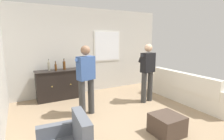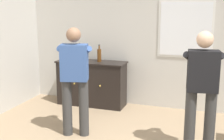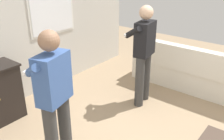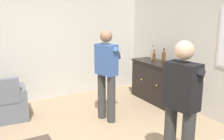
# 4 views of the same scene
# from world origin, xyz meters

# --- Properties ---
(wall_back_with_window) EXTENTS (5.20, 0.15, 2.80)m
(wall_back_with_window) POSITION_xyz_m (0.02, 2.66, 1.40)
(wall_back_with_window) COLOR beige
(wall_back_with_window) RESTS_ON ground
(sideboard_cabinet) EXTENTS (1.39, 0.49, 0.89)m
(sideboard_cabinet) POSITION_xyz_m (-1.21, 2.30, 0.45)
(sideboard_cabinet) COLOR black
(sideboard_cabinet) RESTS_ON ground
(bottle_wine_green) EXTENTS (0.08, 0.08, 0.34)m
(bottle_wine_green) POSITION_xyz_m (-1.05, 2.32, 1.03)
(bottle_wine_green) COLOR #593314
(bottle_wine_green) RESTS_ON sideboard_cabinet
(bottle_liquor_amber) EXTENTS (0.06, 0.06, 0.28)m
(bottle_liquor_amber) POSITION_xyz_m (-1.31, 2.27, 1.00)
(bottle_liquor_amber) COLOR #593314
(bottle_liquor_amber) RESTS_ON sideboard_cabinet
(bottle_spirits_clear) EXTENTS (0.07, 0.07, 0.34)m
(bottle_spirits_clear) POSITION_xyz_m (-1.48, 2.36, 1.02)
(bottle_spirits_clear) COLOR gray
(bottle_spirits_clear) RESTS_ON sideboard_cabinet
(person_standing_left) EXTENTS (0.54, 0.51, 1.68)m
(person_standing_left) POSITION_xyz_m (-0.89, 0.86, 0.94)
(person_standing_left) COLOR #383838
(person_standing_left) RESTS_ON ground
(person_standing_right) EXTENTS (0.55, 0.50, 1.68)m
(person_standing_right) POSITION_xyz_m (0.97, 0.87, 0.94)
(person_standing_right) COLOR #383838
(person_standing_right) RESTS_ON ground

